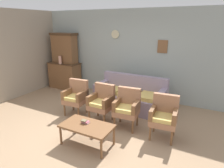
{
  "coord_description": "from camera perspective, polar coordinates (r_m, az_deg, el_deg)",
  "views": [
    {
      "loc": [
        2.26,
        -3.04,
        2.29
      ],
      "look_at": [
        0.1,
        1.04,
        0.85
      ],
      "focal_mm": 31.48,
      "sensor_mm": 36.0,
      "label": 1
    }
  ],
  "objects": [
    {
      "name": "book_stack_on_table",
      "position": [
        3.93,
        -7.84,
        -10.75
      ],
      "size": [
        0.16,
        0.11,
        0.06
      ],
      "color": "#C69FA7",
      "rests_on": "coffee_table"
    },
    {
      "name": "vase_on_cabinet",
      "position": [
        7.07,
        -14.86,
        6.8
      ],
      "size": [
        0.11,
        0.11,
        0.27
      ],
      "primitive_type": "cylinder",
      "color": "tan",
      "rests_on": "side_cabinet"
    },
    {
      "name": "coffee_table",
      "position": [
        3.89,
        -7.28,
        -12.33
      ],
      "size": [
        1.0,
        0.56,
        0.42
      ],
      "color": "brown",
      "rests_on": "ground"
    },
    {
      "name": "ground_plane",
      "position": [
        4.43,
        -7.68,
        -13.99
      ],
      "size": [
        7.68,
        7.68,
        0.0
      ],
      "primitive_type": "plane",
      "color": "#997A5B"
    },
    {
      "name": "cabinet_upper_hutch",
      "position": [
        7.21,
        -13.67,
        10.18
      ],
      "size": [
        0.99,
        0.38,
        1.03
      ],
      "color": "brown",
      "rests_on": "side_cabinet"
    },
    {
      "name": "armchair_near_cabinet",
      "position": [
        4.44,
        4.41,
        -6.52
      ],
      "size": [
        0.57,
        0.54,
        0.9
      ],
      "color": "#9E6B4C",
      "rests_on": "ground"
    },
    {
      "name": "armchair_near_couch_end",
      "position": [
        4.17,
        14.85,
        -8.73
      ],
      "size": [
        0.56,
        0.53,
        0.9
      ],
      "color": "#9E6B4C",
      "rests_on": "ground"
    },
    {
      "name": "wall_back_with_decor",
      "position": [
        6.18,
        6.18,
        8.5
      ],
      "size": [
        6.4,
        0.09,
        2.7
      ],
      "color": "#939E99",
      "rests_on": "ground"
    },
    {
      "name": "armchair_by_doorway",
      "position": [
        4.71,
        -3.0,
        -5.04
      ],
      "size": [
        0.53,
        0.5,
        0.9
      ],
      "color": "#9E6B4C",
      "rests_on": "ground"
    },
    {
      "name": "armchair_row_middle",
      "position": [
        5.13,
        -10.39,
        -3.39
      ],
      "size": [
        0.56,
        0.53,
        0.9
      ],
      "color": "#9E6B4C",
      "rests_on": "ground"
    },
    {
      "name": "side_cabinet",
      "position": [
        7.34,
        -13.53,
        2.46
      ],
      "size": [
        1.16,
        0.55,
        0.93
      ],
      "color": "brown",
      "rests_on": "ground"
    },
    {
      "name": "floral_couch",
      "position": [
        5.47,
        5.37,
        -3.8
      ],
      "size": [
        1.91,
        0.82,
        0.9
      ],
      "color": "gray",
      "rests_on": "ground"
    }
  ]
}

